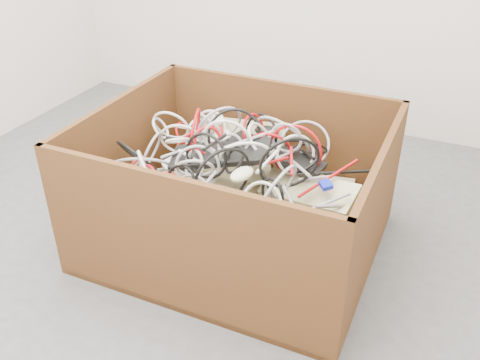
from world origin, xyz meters
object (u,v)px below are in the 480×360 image
at_px(power_strip_right, 149,184).
at_px(vga_plug, 326,185).
at_px(power_strip_left, 198,152).
at_px(cardboard_box, 235,213).

height_order(power_strip_right, vga_plug, vga_plug).
relative_size(power_strip_right, vga_plug, 6.05).
height_order(power_strip_left, vga_plug, power_strip_left).
relative_size(cardboard_box, vga_plug, 24.61).
distance_m(power_strip_left, vga_plug, 0.58).
relative_size(cardboard_box, power_strip_right, 4.07).
bearing_deg(vga_plug, power_strip_right, -114.36).
relative_size(cardboard_box, power_strip_left, 3.48).
bearing_deg(cardboard_box, power_strip_left, 158.05).
distance_m(cardboard_box, power_strip_right, 0.38).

